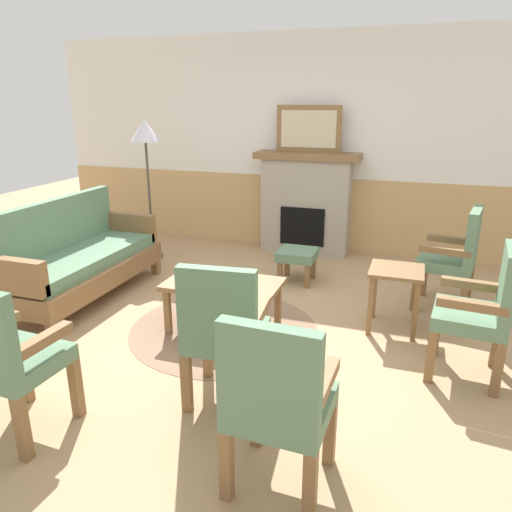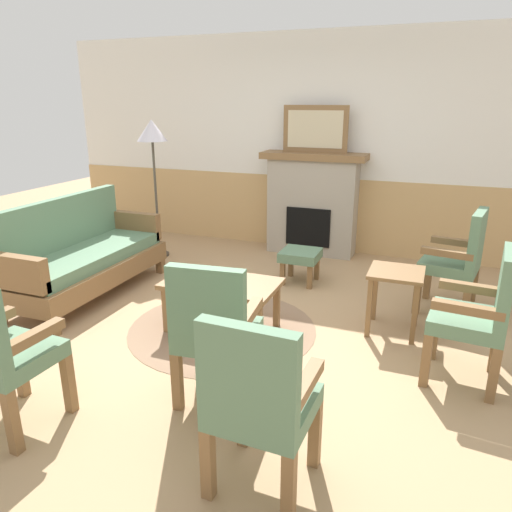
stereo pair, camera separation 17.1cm
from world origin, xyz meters
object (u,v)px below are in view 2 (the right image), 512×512
armchair_front_center (258,399)px  side_table (396,284)px  armchair_by_window_left (459,257)px  floor_lamp_by_couch (152,139)px  armchair_corner_left (214,327)px  footstool (300,257)px  fireplace (312,203)px  framed_picture (315,129)px  couch (83,258)px  book_on_table (203,280)px  armchair_near_fireplace (480,311)px  coffee_table (222,287)px

armchair_front_center → side_table: (0.44, 2.07, -0.10)m
armchair_by_window_left → floor_lamp_by_couch: bearing=171.8°
armchair_corner_left → footstool: bearing=92.3°
fireplace → framed_picture: bearing=90.0°
couch → side_table: size_ratio=3.27×
armchair_front_center → armchair_corner_left: bearing=130.8°
fireplace → book_on_table: fireplace is taller
armchair_near_fireplace → floor_lamp_by_couch: (-3.60, 1.71, 0.91)m
framed_picture → armchair_corner_left: (0.26, -3.41, -1.02)m
armchair_front_center → armchair_corner_left: size_ratio=1.00×
footstool → armchair_near_fireplace: 2.21m
framed_picture → couch: bearing=-128.4°
armchair_by_window_left → framed_picture: bearing=142.1°
couch → armchair_by_window_left: 3.60m
armchair_front_center → fireplace: bearing=101.1°
coffee_table → armchair_corner_left: bearing=-67.3°
framed_picture → footstool: (0.17, -1.11, -1.28)m
couch → side_table: 3.01m
coffee_table → armchair_by_window_left: (1.86, 1.10, 0.15)m
book_on_table → side_table: size_ratio=0.41×
armchair_by_window_left → armchair_front_center: 2.84m
footstool → armchair_by_window_left: (1.55, -0.23, 0.25)m
framed_picture → side_table: bearing=-57.7°
fireplace → footstool: fireplace is taller
framed_picture → armchair_by_window_left: size_ratio=0.82×
side_table → framed_picture: bearing=122.3°
fireplace → couch: (-1.76, -2.23, -0.26)m
fireplace → armchair_corner_left: (0.26, -3.41, -0.11)m
fireplace → framed_picture: (0.00, 0.00, 0.91)m
armchair_by_window_left → fireplace: bearing=142.1°
footstool → armchair_corner_left: armchair_corner_left is taller
armchair_front_center → footstool: bearing=102.0°
coffee_table → armchair_corner_left: 1.07m
armchair_near_fireplace → floor_lamp_by_couch: 4.09m
armchair_by_window_left → footstool: bearing=171.6°
book_on_table → armchair_front_center: armchair_front_center is taller
book_on_table → armchair_near_fireplace: bearing=-1.3°
coffee_table → footstool: coffee_table is taller
book_on_table → footstool: size_ratio=0.57×
book_on_table → couch: bearing=169.6°
fireplace → armchair_by_window_left: (1.72, -1.34, -0.11)m
side_table → armchair_front_center: bearing=-102.1°
footstool → side_table: size_ratio=0.73×
footstool → armchair_front_center: armchair_front_center is taller
framed_picture → book_on_table: size_ratio=3.52×
book_on_table → framed_picture: bearing=83.4°
fireplace → coffee_table: fireplace is taller
couch → armchair_front_center: size_ratio=1.84×
framed_picture → armchair_front_center: size_ratio=0.82×
floor_lamp_by_couch → footstool: bearing=-7.9°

